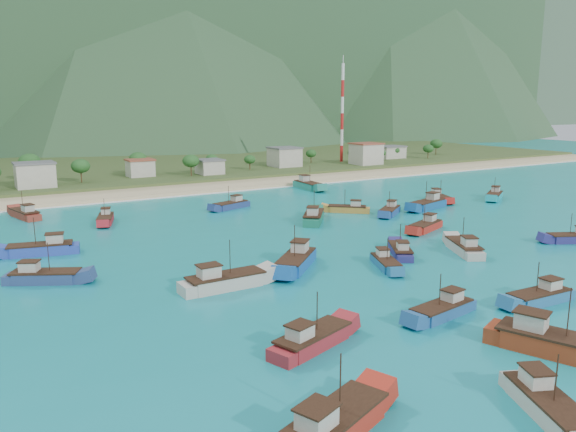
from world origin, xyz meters
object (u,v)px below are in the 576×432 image
boat_6 (439,198)px  boat_23 (42,250)px  boat_2 (443,311)px  radio_tower (342,113)px  boat_17 (296,262)px  boat_0 (554,345)px  boat_30 (428,205)px  boat_5 (308,186)px  boat_13 (348,209)px  boat_18 (547,406)px  boat_9 (540,298)px  boat_16 (390,211)px  boat_10 (333,427)px  boat_14 (574,239)px  boat_24 (464,248)px  boat_7 (400,252)px  boat_25 (105,220)px  boat_15 (314,218)px  boat_19 (44,277)px  boat_11 (386,264)px  boat_22 (494,196)px  boat_3 (312,341)px  boat_28 (231,206)px  boat_12 (426,227)px  boat_26 (224,282)px  boat_27 (25,214)px

boat_6 → boat_23: (-95.53, -3.10, 0.15)m
boat_2 → boat_6: 82.36m
radio_tower → boat_17: size_ratio=3.33×
boat_6 → radio_tower: bearing=-87.7°
boat_0 → boat_30: (46.58, 64.36, -0.08)m
boat_5 → boat_6: 39.02m
radio_tower → boat_13: bearing=-125.6°
boat_2 → boat_18: bearing=147.5°
boat_18 → boat_30: 91.27m
boat_9 → boat_23: boat_23 is taller
boat_30 → boat_16: bearing=76.9°
boat_16 → boat_23: 72.89m
boat_5 → boat_10: boat_5 is taller
boat_10 → boat_14: size_ratio=1.22×
boat_24 → radio_tower: bearing=89.8°
boat_7 → boat_13: size_ratio=1.02×
boat_30 → boat_10: bearing=115.3°
radio_tower → boat_7: (-72.97, -115.20, -20.20)m
boat_9 → boat_25: size_ratio=1.00×
boat_15 → boat_25: (-38.26, 22.02, -0.26)m
boat_16 → boat_17: bearing=85.4°
boat_19 → boat_18: bearing=55.4°
boat_17 → boat_23: 43.09m
radio_tower → boat_13: size_ratio=4.18×
boat_6 → boat_23: bearing=23.6°
boat_9 → boat_18: (-22.78, -16.63, 0.03)m
boat_13 → boat_24: size_ratio=0.83×
boat_7 → boat_9: size_ratio=0.93×
boat_23 → boat_11: bearing=-115.7°
boat_19 → boat_22: bearing=125.3°
boat_11 → boat_24: bearing=-157.7°
boat_13 → boat_17: bearing=174.4°
radio_tower → boat_2: size_ratio=3.78×
boat_3 → boat_18: bearing=6.3°
radio_tower → boat_13: 101.31m
radio_tower → boat_24: radio_tower is taller
boat_28 → boat_12: bearing=-169.7°
boat_12 → boat_22: (42.31, 17.69, 0.03)m
boat_7 → boat_24: 11.21m
boat_11 → boat_6: bearing=-119.8°
boat_3 → boat_24: 46.52m
boat_11 → boat_18: (-16.43, -38.81, 0.16)m
boat_15 → boat_17: 34.28m
boat_0 → boat_10: boat_0 is taller
boat_0 → boat_2: 13.30m
boat_6 → boat_24: bearing=70.4°
boat_2 → boat_9: 14.32m
boat_14 → boat_26: size_ratio=0.82×
boat_15 → boat_24: 35.02m
boat_0 → boat_27: boat_0 is taller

